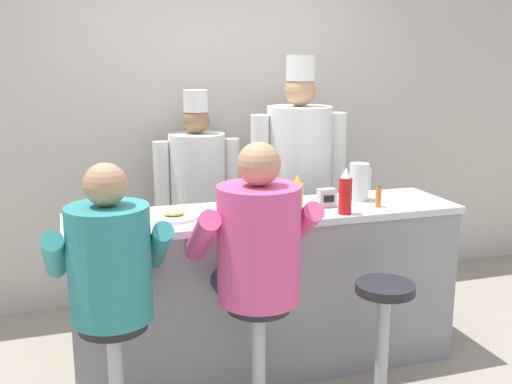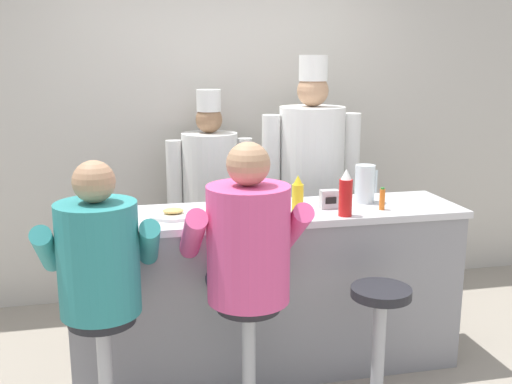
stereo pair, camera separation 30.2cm
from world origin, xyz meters
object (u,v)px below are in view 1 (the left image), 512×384
cereal_bowl (233,218)px  napkin_dispenser_chrome (327,198)px  empty_stool_round (383,323)px  cook_in_whites_far (299,173)px  coffee_mug_blue (261,212)px  ketchup_bottle_red (345,192)px  mustard_bottle_yellow (297,194)px  coffee_mug_white (88,221)px  diner_seated_pink (257,250)px  water_pitcher_clear (359,182)px  cook_in_whites_near (198,191)px  breakfast_plate (174,216)px  hot_sauce_bottle_orange (378,196)px  diner_seated_teal (110,271)px

cereal_bowl → napkin_dispenser_chrome: size_ratio=1.27×
cereal_bowl → empty_stool_round: size_ratio=0.20×
cook_in_whites_far → coffee_mug_blue: bearing=-121.9°
ketchup_bottle_red → napkin_dispenser_chrome: size_ratio=2.43×
mustard_bottle_yellow → cereal_bowl: mustard_bottle_yellow is taller
cook_in_whites_far → coffee_mug_white: bearing=-149.9°
napkin_dispenser_chrome → diner_seated_pink: 0.78m
water_pitcher_clear → cook_in_whites_near: cook_in_whites_near is taller
ketchup_bottle_red → cook_in_whites_near: 1.39m
water_pitcher_clear → breakfast_plate: (-1.18, -0.09, -0.10)m
cereal_bowl → empty_stool_round: (0.74, -0.36, -0.55)m
breakfast_plate → napkin_dispenser_chrome: 0.92m
cook_in_whites_far → cook_in_whites_near: bearing=162.6°
mustard_bottle_yellow → cook_in_whites_near: 1.17m
hot_sauce_bottle_orange → empty_stool_round: 0.76m
diner_seated_teal → diner_seated_pink: bearing=0.3°
water_pitcher_clear → empty_stool_round: size_ratio=0.34×
cereal_bowl → cook_in_whites_near: 1.24m
diner_seated_pink → cook_in_whites_far: bearing=60.5°
coffee_mug_white → cook_in_whites_far: bearing=30.1°
hot_sauce_bottle_orange → diner_seated_pink: (-0.89, -0.40, -0.12)m
diner_seated_pink → empty_stool_round: 0.85m
mustard_bottle_yellow → ketchup_bottle_red: bearing=-30.2°
napkin_dispenser_chrome → diner_seated_pink: size_ratio=0.07×
breakfast_plate → cook_in_whites_near: cook_in_whites_near is taller
water_pitcher_clear → diner_seated_teal: bearing=-159.1°
cereal_bowl → coffee_mug_white: 0.76m
empty_stool_round → water_pitcher_clear: bearing=76.4°
napkin_dispenser_chrome → mustard_bottle_yellow: bearing=-168.6°
coffee_mug_blue → empty_stool_round: bearing=-32.6°
breakfast_plate → cook_in_whites_near: size_ratio=0.16×
mustard_bottle_yellow → hot_sauce_bottle_orange: bearing=-6.1°
coffee_mug_white → empty_stool_round: bearing=-18.0°
ketchup_bottle_red → napkin_dispenser_chrome: 0.20m
cook_in_whites_near → cook_in_whites_far: (0.71, -0.22, 0.13)m
napkin_dispenser_chrome → empty_stool_round: napkin_dispenser_chrome is taller
ketchup_bottle_red → coffee_mug_white: 1.41m
cook_in_whites_near → cook_in_whites_far: 0.76m
empty_stool_round → diner_seated_teal: bearing=178.7°
water_pitcher_clear → ketchup_bottle_red: bearing=-129.6°
breakfast_plate → diner_seated_teal: (-0.39, -0.51, -0.10)m
cereal_bowl → coffee_mug_white: (-0.75, 0.13, 0.02)m
water_pitcher_clear → diner_seated_teal: 1.69m
breakfast_plate → cook_in_whites_near: (0.36, 1.05, -0.10)m
diner_seated_teal → cook_in_whites_near: size_ratio=0.86×
mustard_bottle_yellow → breakfast_plate: mustard_bottle_yellow is taller
cereal_bowl → diner_seated_teal: 0.76m
water_pitcher_clear → empty_stool_round: bearing=-103.6°
diner_seated_pink → water_pitcher_clear: bearing=34.7°
empty_stool_round → cook_in_whites_far: cook_in_whites_far is taller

